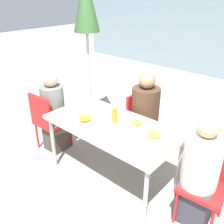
# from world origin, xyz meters

# --- Properties ---
(ground_plane) EXTENTS (24.00, 24.00, 0.00)m
(ground_plane) POSITION_xyz_m (0.00, 0.00, 0.00)
(ground_plane) COLOR gray
(dining_table) EXTENTS (1.53, 0.78, 0.74)m
(dining_table) POSITION_xyz_m (0.00, 0.00, 0.68)
(dining_table) COLOR silver
(dining_table) RESTS_ON ground
(chair_left) EXTENTS (0.42, 0.42, 0.86)m
(chair_left) POSITION_xyz_m (-1.06, -0.14, 0.50)
(chair_left) COLOR red
(chair_left) RESTS_ON ground
(person_left) EXTENTS (0.31, 0.31, 1.15)m
(person_left) POSITION_xyz_m (-1.01, -0.06, 0.55)
(person_left) COLOR #473D33
(person_left) RESTS_ON ground
(chair_right) EXTENTS (0.43, 0.43, 0.86)m
(chair_right) POSITION_xyz_m (1.06, 0.16, 0.50)
(chair_right) COLOR red
(chair_right) RESTS_ON ground
(person_right) EXTENTS (0.33, 0.33, 1.15)m
(person_right) POSITION_xyz_m (1.01, 0.08, 0.54)
(person_right) COLOR #383842
(person_right) RESTS_ON ground
(chair_far) EXTENTS (0.41, 0.41, 0.86)m
(chair_far) POSITION_xyz_m (-0.07, 0.69, 0.50)
(chair_far) COLOR red
(chair_far) RESTS_ON ground
(person_far) EXTENTS (0.36, 0.36, 1.20)m
(person_far) POSITION_xyz_m (0.01, 0.64, 0.56)
(person_far) COLOR #473D33
(person_far) RESTS_ON ground
(closed_umbrella) EXTENTS (0.39, 0.39, 2.36)m
(closed_umbrella) POSITION_xyz_m (-1.22, 0.82, 1.82)
(closed_umbrella) COLOR #333333
(closed_umbrella) RESTS_ON ground
(plate_0) EXTENTS (0.26, 0.26, 0.07)m
(plate_0) POSITION_xyz_m (0.50, 0.06, 0.77)
(plate_0) COLOR white
(plate_0) RESTS_ON dining_table
(plate_1) EXTENTS (0.27, 0.27, 0.07)m
(plate_1) POSITION_xyz_m (-0.27, -0.16, 0.77)
(plate_1) COLOR white
(plate_1) RESTS_ON dining_table
(plate_2) EXTENTS (0.23, 0.23, 0.06)m
(plate_2) POSITION_xyz_m (0.22, 0.15, 0.76)
(plate_2) COLOR white
(plate_2) RESTS_ON dining_table
(bottle) EXTENTS (0.07, 0.07, 0.21)m
(bottle) POSITION_xyz_m (0.01, 0.03, 0.84)
(bottle) COLOR #B7751E
(bottle) RESTS_ON dining_table
(drinking_cup) EXTENTS (0.07, 0.07, 0.11)m
(drinking_cup) POSITION_xyz_m (0.09, -0.13, 0.79)
(drinking_cup) COLOR white
(drinking_cup) RESTS_ON dining_table
(salad_bowl) EXTENTS (0.19, 0.19, 0.06)m
(salad_bowl) POSITION_xyz_m (0.47, -0.19, 0.77)
(salad_bowl) COLOR white
(salad_bowl) RESTS_ON dining_table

